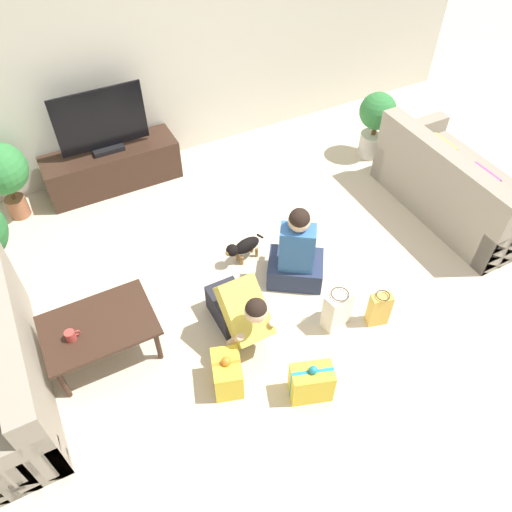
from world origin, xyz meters
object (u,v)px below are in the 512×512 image
at_px(potted_plant_back_left, 2,172).
at_px(gift_box_b, 311,382).
at_px(coffee_table, 99,328).
at_px(mug, 71,335).
at_px(sofa_right, 455,188).
at_px(potted_plant_corner_right, 376,120).
at_px(gift_bag_a, 379,309).
at_px(gift_bag_b, 337,309).
at_px(person_sitting, 296,255).
at_px(person_kneeling, 240,310).
at_px(tv_console, 113,167).
at_px(dog, 243,247).
at_px(gift_box_a, 227,373).
at_px(tv, 102,125).

height_order(potted_plant_back_left, gift_box_b, potted_plant_back_left).
distance_m(coffee_table, mug, 0.24).
bearing_deg(mug, sofa_right, 1.78).
distance_m(potted_plant_corner_right, gift_bag_a, 2.64).
distance_m(sofa_right, gift_bag_b, 2.12).
distance_m(potted_plant_corner_right, person_sitting, 2.35).
bearing_deg(mug, coffee_table, 12.26).
xyz_separation_m(person_kneeling, person_sitting, (0.75, 0.33, -0.00)).
relative_size(sofa_right, tv_console, 1.22).
bearing_deg(coffee_table, tv_console, 71.78).
bearing_deg(person_sitting, potted_plant_corner_right, -110.51).
distance_m(tv_console, gift_bag_a, 3.40).
distance_m(potted_plant_back_left, mug, 2.25).
height_order(potted_plant_corner_right, person_sitting, person_sitting).
height_order(dog, mug, mug).
height_order(gift_box_a, gift_box_b, gift_box_b).
distance_m(gift_bag_a, gift_bag_b, 0.38).
relative_size(tv, gift_bag_b, 2.31).
relative_size(dog, gift_bag_a, 1.20).
relative_size(gift_box_a, gift_box_b, 0.97).
xyz_separation_m(tv, potted_plant_back_left, (-1.10, -0.05, -0.21)).
bearing_deg(tv_console, coffee_table, -108.22).
distance_m(tv_console, potted_plant_back_left, 1.16).
xyz_separation_m(gift_box_a, gift_bag_a, (1.46, -0.05, 0.02)).
height_order(potted_plant_back_left, gift_box_a, potted_plant_back_left).
bearing_deg(gift_bag_b, gift_bag_a, -24.33).
relative_size(person_sitting, gift_bag_b, 2.20).
bearing_deg(gift_bag_b, person_sitting, 95.41).
bearing_deg(potted_plant_corner_right, tv_console, 163.51).
bearing_deg(dog, person_sitting, 25.80).
distance_m(dog, mug, 1.83).
relative_size(potted_plant_corner_right, gift_box_a, 2.17).
bearing_deg(sofa_right, gift_bag_b, 109.92).
height_order(coffee_table, gift_bag_b, gift_bag_b).
bearing_deg(person_kneeling, mug, 166.28).
distance_m(person_kneeling, person_sitting, 0.82).
distance_m(sofa_right, dog, 2.41).
distance_m(coffee_table, gift_box_b, 1.77).
xyz_separation_m(dog, gift_box_b, (-0.18, -1.58, -0.01)).
bearing_deg(gift_box_b, tv, 100.24).
distance_m(tv_console, mug, 2.49).
bearing_deg(tv, potted_plant_corner_right, -16.49).
relative_size(potted_plant_corner_right, potted_plant_back_left, 0.93).
distance_m(person_sitting, gift_box_a, 1.30).
bearing_deg(tv, tv_console, 180.00).
xyz_separation_m(person_sitting, dog, (-0.33, 0.46, -0.16)).
xyz_separation_m(tv_console, potted_plant_back_left, (-1.10, -0.05, 0.35)).
relative_size(potted_plant_corner_right, mug, 6.92).
bearing_deg(gift_bag_a, gift_box_a, 178.15).
xyz_separation_m(sofa_right, dog, (-2.38, 0.36, -0.12)).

